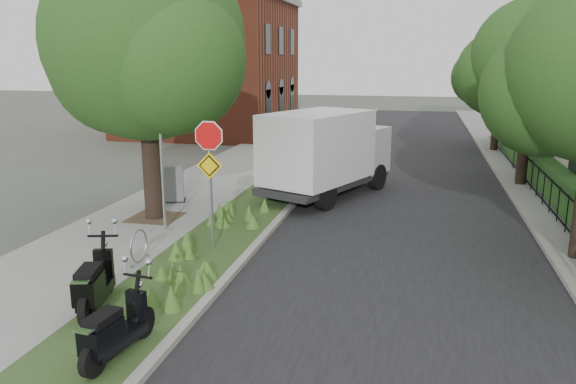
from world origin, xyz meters
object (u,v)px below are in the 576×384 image
at_px(sign_assembly, 210,159).
at_px(utility_cabinet, 171,184).
at_px(scooter_near, 93,289).
at_px(scooter_far, 111,337).
at_px(box_truck, 326,150).

height_order(sign_assembly, utility_cabinet, sign_assembly).
height_order(scooter_near, utility_cabinet, utility_cabinet).
height_order(scooter_near, scooter_far, scooter_near).
xyz_separation_m(scooter_far, utility_cabinet, (-3.28, 9.28, 0.14)).
xyz_separation_m(sign_assembly, utility_cabinet, (-2.93, 4.09, -1.65)).
distance_m(sign_assembly, scooter_far, 5.50).
height_order(sign_assembly, scooter_near, sign_assembly).
height_order(sign_assembly, box_truck, sign_assembly).
distance_m(scooter_near, scooter_far, 1.87).
relative_size(sign_assembly, utility_cabinet, 2.79).
distance_m(sign_assembly, scooter_near, 4.22).
distance_m(box_truck, utility_cabinet, 5.21).
xyz_separation_m(box_truck, utility_cabinet, (-4.62, -2.23, -0.94)).
relative_size(sign_assembly, scooter_far, 1.81).
bearing_deg(utility_cabinet, scooter_far, -70.55).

